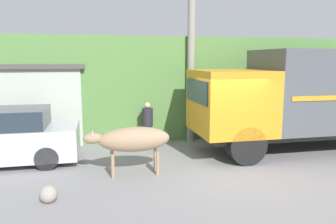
{
  "coord_description": "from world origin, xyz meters",
  "views": [
    {
      "loc": [
        -3.47,
        -8.35,
        3.04
      ],
      "look_at": [
        -1.52,
        0.61,
        1.56
      ],
      "focal_mm": 35.0,
      "sensor_mm": 36.0,
      "label": 1
    }
  ],
  "objects": [
    {
      "name": "pedestrian_on_hill",
      "position": [
        -1.76,
        2.87,
        0.83
      ],
      "size": [
        0.43,
        0.43,
        1.55
      ],
      "rotation": [
        0.0,
        0.0,
        3.0
      ],
      "color": "#38332D",
      "rests_on": "ground_plane"
    },
    {
      "name": "cargo_truck",
      "position": [
        3.36,
        1.18,
        1.86
      ],
      "size": [
        7.36,
        2.48,
        3.34
      ],
      "rotation": [
        0.0,
        0.0,
        -0.05
      ],
      "color": "#2D2D2D",
      "rests_on": "ground_plane"
    },
    {
      "name": "brown_cow",
      "position": [
        -2.6,
        0.01,
        0.95
      ],
      "size": [
        2.25,
        0.66,
        1.29
      ],
      "rotation": [
        0.0,
        0.0,
        -0.23
      ],
      "color": "#9E7F60",
      "rests_on": "ground_plane"
    },
    {
      "name": "parked_suv",
      "position": [
        -6.21,
        1.69,
        0.79
      ],
      "size": [
        4.32,
        1.82,
        1.63
      ],
      "rotation": [
        0.0,
        0.0,
        -0.07
      ],
      "color": "silver",
      "rests_on": "ground_plane"
    },
    {
      "name": "utility_pole",
      "position": [
        -0.08,
        3.23,
        3.11
      ],
      "size": [
        0.9,
        0.27,
        6.03
      ],
      "color": "gray",
      "rests_on": "ground_plane"
    },
    {
      "name": "roadside_rock",
      "position": [
        -4.56,
        -1.34,
        0.19
      ],
      "size": [
        0.39,
        0.39,
        0.39
      ],
      "color": "gray",
      "rests_on": "ground_plane"
    },
    {
      "name": "hillside_embankment",
      "position": [
        0.0,
        6.23,
        1.93
      ],
      "size": [
        32.0,
        5.61,
        3.87
      ],
      "color": "#568442",
      "rests_on": "ground_plane"
    },
    {
      "name": "ground_plane",
      "position": [
        0.0,
        0.0,
        0.0
      ],
      "size": [
        60.0,
        60.0,
        0.0
      ],
      "primitive_type": "plane",
      "color": "gray"
    },
    {
      "name": "building_backdrop",
      "position": [
        -6.64,
        4.54,
        1.45
      ],
      "size": [
        5.57,
        2.7,
        2.88
      ],
      "color": "#B2BCAD",
      "rests_on": "ground_plane"
    }
  ]
}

